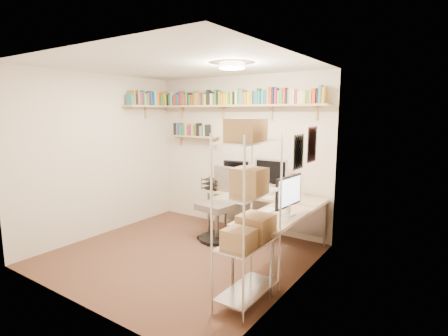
# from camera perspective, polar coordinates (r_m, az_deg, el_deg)

# --- Properties ---
(ground) EXTENTS (3.20, 3.20, 0.00)m
(ground) POSITION_cam_1_polar(r_m,az_deg,el_deg) (4.92, -7.19, -13.93)
(ground) COLOR #49281F
(ground) RESTS_ON ground
(room_shell) EXTENTS (3.24, 3.04, 2.52)m
(room_shell) POSITION_cam_1_polar(r_m,az_deg,el_deg) (4.54, -7.52, 4.33)
(room_shell) COLOR beige
(room_shell) RESTS_ON ground
(wall_shelves) EXTENTS (3.12, 1.09, 0.80)m
(wall_shelves) POSITION_cam_1_polar(r_m,az_deg,el_deg) (5.80, -2.11, 10.17)
(wall_shelves) COLOR tan
(wall_shelves) RESTS_ON ground
(corner_desk) EXTENTS (1.89, 1.80, 1.23)m
(corner_desk) POSITION_cam_1_polar(r_m,az_deg,el_deg) (5.06, 5.80, -4.88)
(corner_desk) COLOR #D0AD87
(corner_desk) RESTS_ON ground
(office_chair) EXTENTS (0.58, 0.59, 1.10)m
(office_chair) POSITION_cam_1_polar(r_m,az_deg,el_deg) (5.32, -0.72, -6.80)
(office_chair) COLOR black
(office_chair) RESTS_ON ground
(wire_rack) EXTENTS (0.37, 0.76, 1.86)m
(wire_rack) POSITION_cam_1_polar(r_m,az_deg,el_deg) (3.42, 4.07, -5.09)
(wire_rack) COLOR silver
(wire_rack) RESTS_ON ground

